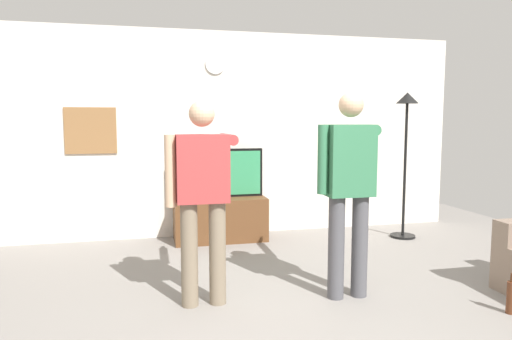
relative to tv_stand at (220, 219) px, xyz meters
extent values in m
plane|color=gray|center=(0.21, -2.60, -0.28)|extent=(8.40, 8.40, 0.00)
cube|color=silver|center=(0.21, 0.35, 1.07)|extent=(6.40, 0.10, 2.70)
cube|color=brown|center=(0.00, 0.00, 0.00)|extent=(1.17, 0.54, 0.55)
sphere|color=black|center=(0.00, -0.28, 0.03)|extent=(0.04, 0.04, 0.04)
cube|color=black|center=(0.00, 0.05, 0.59)|extent=(1.13, 0.06, 0.62)
cube|color=#338C59|center=(0.00, 0.02, 0.59)|extent=(1.07, 0.01, 0.56)
cylinder|color=white|center=(0.00, 0.29, 1.99)|extent=(0.26, 0.03, 0.26)
cube|color=olive|center=(-1.57, 0.30, 1.13)|extent=(0.62, 0.04, 0.58)
cylinder|color=black|center=(2.37, -0.42, -0.26)|extent=(0.32, 0.32, 0.03)
cylinder|color=black|center=(2.37, -0.42, 0.62)|extent=(0.04, 0.04, 1.72)
cone|color=black|center=(2.37, -0.42, 1.55)|extent=(0.28, 0.28, 0.14)
cylinder|color=#7A6B56|center=(-0.57, -2.05, 0.16)|extent=(0.14, 0.14, 0.87)
cylinder|color=#7A6B56|center=(-0.34, -2.05, 0.16)|extent=(0.14, 0.14, 0.87)
cube|color=#A53838|center=(-0.45, -2.05, 0.87)|extent=(0.42, 0.22, 0.55)
sphere|color=tan|center=(-0.45, -2.05, 1.31)|extent=(0.21, 0.21, 0.21)
cylinder|color=tan|center=(-0.71, -2.05, 0.86)|extent=(0.09, 0.09, 0.58)
cylinder|color=#A53838|center=(-0.20, -1.76, 1.10)|extent=(0.09, 0.58, 0.09)
cube|color=white|center=(-0.20, -1.44, 1.10)|extent=(0.04, 0.12, 0.04)
cylinder|color=#4C4C51|center=(0.67, -2.17, 0.17)|extent=(0.14, 0.14, 0.89)
cylinder|color=#4C4C51|center=(0.89, -2.17, 0.17)|extent=(0.14, 0.14, 0.89)
cube|color=#33724C|center=(0.78, -2.17, 0.92)|extent=(0.40, 0.22, 0.61)
sphere|color=tan|center=(0.78, -2.17, 1.39)|extent=(0.21, 0.21, 0.21)
cylinder|color=#33724C|center=(0.54, -2.17, 0.93)|extent=(0.09, 0.09, 0.58)
cylinder|color=#33724C|center=(1.03, -1.88, 1.17)|extent=(0.09, 0.58, 0.09)
cube|color=white|center=(1.03, -1.56, 1.17)|extent=(0.04, 0.12, 0.04)
cylinder|color=#592D19|center=(1.90, -2.80, -0.15)|extent=(0.07, 0.07, 0.26)
cylinder|color=#4C2814|center=(1.90, -2.80, 0.02)|extent=(0.02, 0.02, 0.07)
camera|label=1|loc=(-0.88, -5.76, 1.25)|focal=32.23mm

